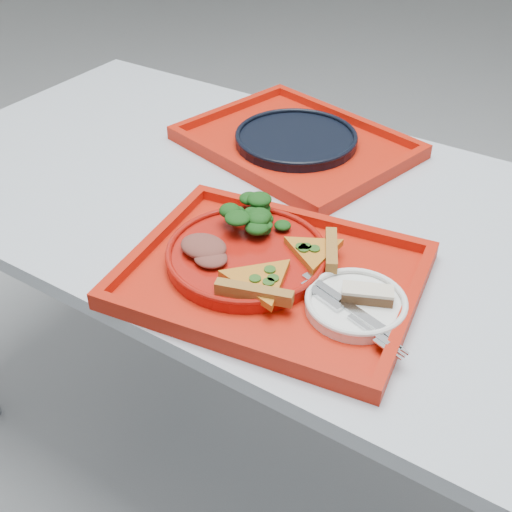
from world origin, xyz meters
name	(u,v)px	position (x,y,z in m)	size (l,w,h in m)	color
ground	(278,452)	(0.00, 0.00, 0.00)	(10.00, 10.00, 0.00)	gray
table	(286,239)	(0.00, 0.00, 0.68)	(1.60, 0.80, 0.75)	#B4BDCA
tray_main	(272,279)	(0.09, -0.20, 0.76)	(0.45, 0.35, 0.01)	#B31909
tray_far	(296,146)	(-0.10, 0.21, 0.76)	(0.45, 0.35, 0.01)	#B31909
dinner_plate	(247,257)	(0.04, -0.19, 0.77)	(0.26, 0.26, 0.02)	#9C110A
side_plate	(356,306)	(0.24, -0.20, 0.77)	(0.15, 0.15, 0.01)	white
navy_plate	(296,140)	(-0.10, 0.21, 0.77)	(0.26, 0.26, 0.02)	black
pizza_slice_a	(260,279)	(0.10, -0.25, 0.79)	(0.13, 0.11, 0.02)	gold
pizza_slice_b	(314,249)	(0.13, -0.14, 0.79)	(0.11, 0.10, 0.02)	gold
salad_heap	(259,215)	(0.02, -0.12, 0.80)	(0.10, 0.09, 0.05)	black
meat_portion	(204,246)	(-0.02, -0.23, 0.79)	(0.08, 0.06, 0.02)	brown
dessert_bar	(367,294)	(0.25, -0.19, 0.79)	(0.08, 0.06, 0.02)	#462917
knife	(349,305)	(0.24, -0.22, 0.78)	(0.18, 0.02, 0.01)	silver
fork	(348,315)	(0.24, -0.24, 0.78)	(0.18, 0.02, 0.01)	silver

